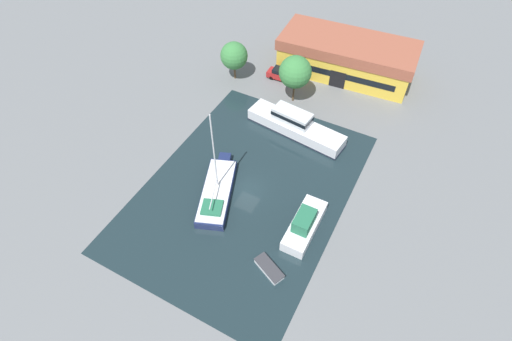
% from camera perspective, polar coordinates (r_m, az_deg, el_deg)
% --- Properties ---
extents(ground_plane, '(440.00, 440.00, 0.00)m').
position_cam_1_polar(ground_plane, '(46.45, -1.34, -2.70)').
color(ground_plane, slate).
extents(water_canal, '(21.92, 30.72, 0.01)m').
position_cam_1_polar(water_canal, '(46.45, -1.34, -2.70)').
color(water_canal, '#19282D').
rests_on(water_canal, ground).
extents(warehouse_building, '(20.40, 9.96, 5.39)m').
position_cam_1_polar(warehouse_building, '(63.46, 12.82, 15.59)').
color(warehouse_building, gold).
rests_on(warehouse_building, ground).
extents(quay_tree_near_building, '(4.44, 4.44, 7.01)m').
position_cam_1_polar(quay_tree_near_building, '(55.39, 5.62, 13.82)').
color(quay_tree_near_building, brown).
rests_on(quay_tree_near_building, ground).
extents(quay_tree_by_water, '(3.98, 3.98, 5.87)m').
position_cam_1_polar(quay_tree_by_water, '(60.15, -3.16, 16.05)').
color(quay_tree_by_water, brown).
rests_on(quay_tree_by_water, ground).
extents(parked_car, '(4.34, 1.94, 1.71)m').
position_cam_1_polar(parked_car, '(61.67, 3.63, 13.57)').
color(parked_car, maroon).
rests_on(parked_car, ground).
extents(sailboat_moored, '(6.34, 10.75, 11.53)m').
position_cam_1_polar(sailboat_moored, '(45.71, -5.58, -2.95)').
color(sailboat_moored, '#19234C').
rests_on(sailboat_moored, water_canal).
extents(motor_cruiser, '(13.68, 4.77, 3.25)m').
position_cam_1_polar(motor_cruiser, '(52.49, 5.57, 6.46)').
color(motor_cruiser, silver).
rests_on(motor_cruiser, water_canal).
extents(small_dinghy, '(3.60, 2.60, 0.63)m').
position_cam_1_polar(small_dinghy, '(40.57, 1.89, -13.84)').
color(small_dinghy, silver).
rests_on(small_dinghy, water_canal).
extents(cabin_boat, '(2.58, 7.05, 2.98)m').
position_cam_1_polar(cabin_boat, '(42.61, 6.92, -7.65)').
color(cabin_boat, silver).
rests_on(cabin_boat, water_canal).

